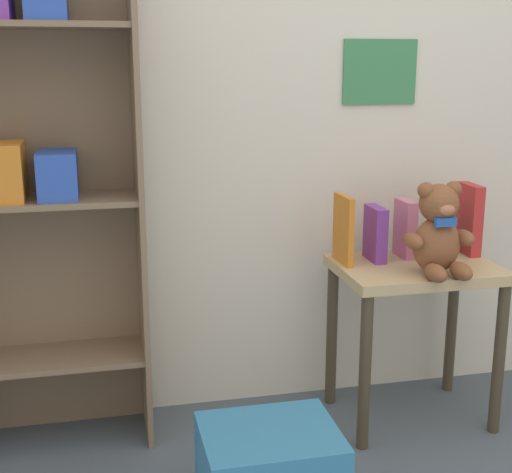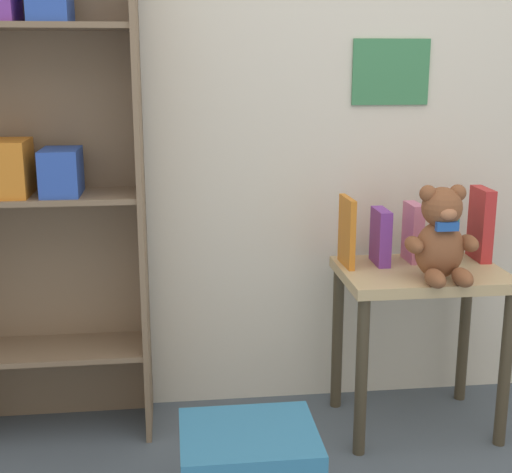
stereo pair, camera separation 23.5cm
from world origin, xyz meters
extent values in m
cube|color=silver|center=(0.00, 1.54, 1.25)|extent=(4.80, 0.06, 2.50)
cube|color=#3D8451|center=(0.22, 1.50, 1.22)|extent=(0.28, 0.01, 0.23)
cube|color=#7F664C|center=(-0.66, 1.36, 0.83)|extent=(0.02, 0.27, 1.66)
cube|color=#7F664C|center=(-0.98, 1.48, 0.83)|extent=(0.67, 0.02, 1.66)
cube|color=#7F664C|center=(-0.98, 1.36, 0.30)|extent=(0.64, 0.25, 0.02)
cube|color=#7F664C|center=(-0.98, 1.36, 0.83)|extent=(0.64, 0.25, 0.02)
cube|color=#7F664C|center=(-0.98, 1.36, 1.36)|extent=(0.64, 0.25, 0.02)
cube|color=orange|center=(-1.06, 1.34, 0.93)|extent=(0.12, 0.19, 0.18)
cube|color=#2D51B7|center=(-0.90, 1.34, 0.91)|extent=(0.12, 0.19, 0.15)
cube|color=tan|center=(0.27, 1.24, 0.56)|extent=(0.54, 0.40, 0.04)
cylinder|color=#453A29|center=(0.03, 1.07, 0.27)|extent=(0.04, 0.04, 0.54)
cylinder|color=#453A29|center=(0.52, 1.07, 0.27)|extent=(0.04, 0.04, 0.54)
cylinder|color=#453A29|center=(0.03, 1.41, 0.27)|extent=(0.04, 0.04, 0.54)
cylinder|color=#453A29|center=(0.52, 1.41, 0.27)|extent=(0.04, 0.04, 0.54)
ellipsoid|color=brown|center=(0.29, 1.14, 0.67)|extent=(0.16, 0.12, 0.19)
sphere|color=brown|center=(0.29, 1.14, 0.81)|extent=(0.13, 0.13, 0.13)
sphere|color=brown|center=(0.24, 1.14, 0.85)|extent=(0.05, 0.05, 0.05)
sphere|color=brown|center=(0.34, 1.14, 0.85)|extent=(0.05, 0.05, 0.05)
ellipsoid|color=#B56E48|center=(0.29, 1.08, 0.80)|extent=(0.05, 0.04, 0.04)
ellipsoid|color=brown|center=(0.20, 1.12, 0.69)|extent=(0.05, 0.10, 0.05)
ellipsoid|color=brown|center=(0.38, 1.12, 0.69)|extent=(0.05, 0.10, 0.05)
ellipsoid|color=brown|center=(0.25, 1.05, 0.60)|extent=(0.06, 0.11, 0.06)
ellipsoid|color=brown|center=(0.33, 1.05, 0.60)|extent=(0.06, 0.11, 0.06)
cube|color=#2356B2|center=(0.29, 1.09, 0.76)|extent=(0.07, 0.02, 0.03)
cube|color=orange|center=(0.03, 1.32, 0.69)|extent=(0.02, 0.15, 0.24)
cube|color=purple|center=(0.15, 1.33, 0.67)|extent=(0.04, 0.13, 0.19)
cube|color=#D17093|center=(0.27, 1.35, 0.68)|extent=(0.04, 0.12, 0.20)
cube|color=teal|center=(0.39, 1.33, 0.67)|extent=(0.03, 0.13, 0.19)
cube|color=red|center=(0.52, 1.34, 0.70)|extent=(0.04, 0.14, 0.25)
camera|label=1|loc=(-0.79, -0.93, 1.26)|focal=50.00mm
camera|label=2|loc=(-0.56, -0.98, 1.26)|focal=50.00mm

